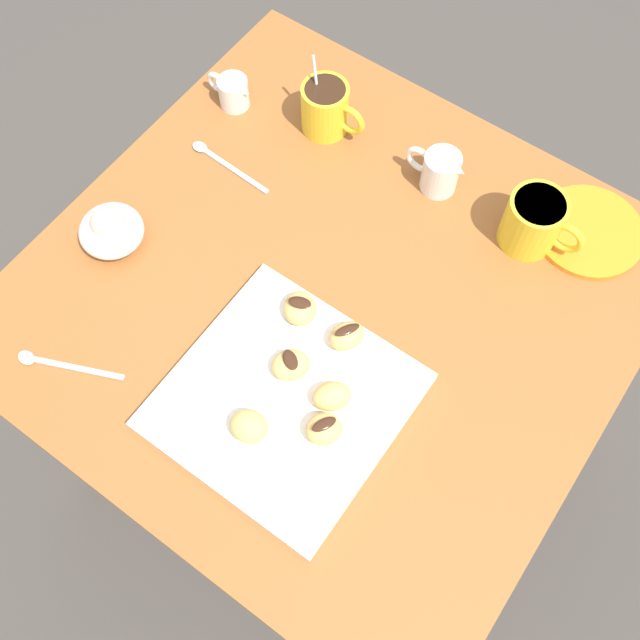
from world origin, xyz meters
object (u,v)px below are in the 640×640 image
beignet_4 (332,396)px  beignet_5 (291,365)px  dining_table (329,331)px  pastry_plate_square (285,400)px  coffee_mug_yellow_left (326,107)px  beignet_3 (347,336)px  coffee_mug_yellow_right (534,221)px  chocolate_sauce_pitcher (233,91)px  ice_cream_bowl (111,229)px  beignet_0 (300,308)px  saucer_orange_left (589,231)px  cream_pitcher_white (440,170)px  beignet_1 (249,426)px  beignet_2 (324,429)px

beignet_4 → beignet_5: (-0.08, 0.01, -0.00)m
dining_table → pastry_plate_square: (0.05, -0.18, 0.14)m
coffee_mug_yellow_left → beignet_3: 0.41m
pastry_plate_square → coffee_mug_yellow_right: 0.47m
coffee_mug_yellow_left → chocolate_sauce_pitcher: (-0.16, -0.05, -0.02)m
ice_cream_bowl → beignet_0: ice_cream_bowl is taller
ice_cream_bowl → saucer_orange_left: bearing=36.6°
dining_table → cream_pitcher_white: bearing=84.3°
coffee_mug_yellow_right → beignet_0: size_ratio=2.35×
chocolate_sauce_pitcher → beignet_5: size_ratio=1.67×
ice_cream_bowl → beignet_1: size_ratio=1.90×
saucer_orange_left → beignet_1: (-0.23, -0.58, 0.03)m
pastry_plate_square → beignet_4: bearing=32.3°
beignet_3 → beignet_2: bearing=-67.9°
cream_pitcher_white → saucer_orange_left: bearing=14.0°
chocolate_sauce_pitcher → pastry_plate_square: bearing=-44.3°
coffee_mug_yellow_left → coffee_mug_yellow_right: bearing=0.0°
beignet_4 → beignet_2: bearing=-68.1°
beignet_1 → chocolate_sauce_pitcher: bearing=130.6°
pastry_plate_square → coffee_mug_yellow_left: size_ratio=2.28×
pastry_plate_square → beignet_4: 0.07m
beignet_4 → coffee_mug_yellow_right: bearing=77.3°
chocolate_sauce_pitcher → beignet_1: (0.39, -0.46, 0.00)m
dining_table → beignet_5: beignet_5 is taller
beignet_2 → beignet_1: bearing=-146.7°
saucer_orange_left → ice_cream_bowl: bearing=-143.4°
coffee_mug_yellow_right → beignet_3: (-0.13, -0.32, -0.02)m
dining_table → beignet_2: bearing=-57.1°
coffee_mug_yellow_left → beignet_4: size_ratio=2.52×
pastry_plate_square → cream_pitcher_white: size_ratio=3.01×
ice_cream_bowl → chocolate_sauce_pitcher: ice_cream_bowl is taller
coffee_mug_yellow_right → beignet_1: (-0.16, -0.51, -0.02)m
pastry_plate_square → beignet_2: beignet_2 is taller
cream_pitcher_white → beignet_3: cream_pitcher_white is taller
pastry_plate_square → beignet_3: 0.13m
ice_cream_bowl → beignet_0: size_ratio=1.83×
chocolate_sauce_pitcher → beignet_1: bearing=-49.4°
beignet_5 → beignet_2: bearing=-28.3°
beignet_1 → beignet_5: beignet_1 is taller
beignet_2 → cream_pitcher_white: bearing=102.0°
chocolate_sauce_pitcher → beignet_4: size_ratio=1.68×
cream_pitcher_white → ice_cream_bowl: size_ratio=1.03×
pastry_plate_square → beignet_0: 0.14m
coffee_mug_yellow_left → beignet_3: coffee_mug_yellow_left is taller
coffee_mug_yellow_left → coffee_mug_yellow_right: coffee_mug_yellow_left is taller
dining_table → ice_cream_bowl: ice_cream_bowl is taller
pastry_plate_square → ice_cream_bowl: ice_cream_bowl is taller
cream_pitcher_white → beignet_5: (0.00, -0.41, -0.01)m
coffee_mug_yellow_left → pastry_plate_square: bearing=-61.4°
beignet_1 → beignet_4: (0.07, 0.10, 0.00)m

